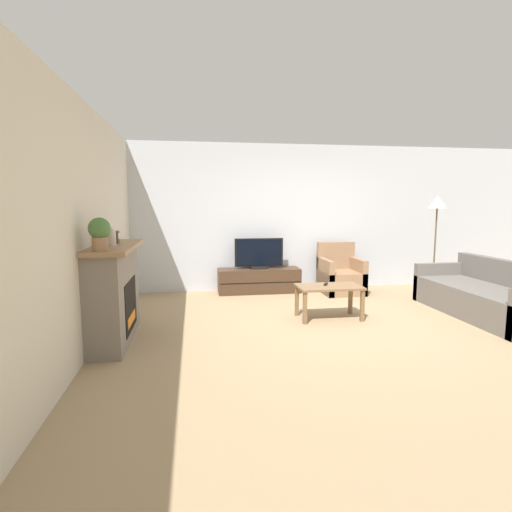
{
  "coord_description": "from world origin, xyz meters",
  "views": [
    {
      "loc": [
        -1.83,
        -5.04,
        1.6
      ],
      "look_at": [
        -0.94,
        0.66,
        0.85
      ],
      "focal_mm": 28.0,
      "sensor_mm": 36.0,
      "label": 1
    }
  ],
  "objects_px": {
    "potted_plant": "(100,232)",
    "tv": "(259,255)",
    "coffee_table": "(329,291)",
    "mantel_clock": "(116,237)",
    "armchair": "(340,277)",
    "remote": "(326,284)",
    "floor_lamp": "(437,209)",
    "fireplace": "(114,292)",
    "mantel_vase_left": "(104,239)",
    "mantel_vase_centre_left": "(111,237)",
    "couch": "(487,298)",
    "tv_stand": "(259,280)"
  },
  "relations": [
    {
      "from": "armchair",
      "to": "couch",
      "type": "xyz_separation_m",
      "value": [
        1.54,
        -1.79,
        -0.03
      ]
    },
    {
      "from": "potted_plant",
      "to": "floor_lamp",
      "type": "xyz_separation_m",
      "value": [
        5.1,
        2.25,
        0.18
      ]
    },
    {
      "from": "coffee_table",
      "to": "mantel_clock",
      "type": "bearing_deg",
      "value": -173.6
    },
    {
      "from": "fireplace",
      "to": "tv_stand",
      "type": "height_order",
      "value": "fireplace"
    },
    {
      "from": "mantel_vase_centre_left",
      "to": "mantel_clock",
      "type": "height_order",
      "value": "mantel_vase_centre_left"
    },
    {
      "from": "mantel_clock",
      "to": "remote",
      "type": "relative_size",
      "value": 0.99
    },
    {
      "from": "mantel_vase_left",
      "to": "coffee_table",
      "type": "distance_m",
      "value": 3.05
    },
    {
      "from": "mantel_clock",
      "to": "tv_stand",
      "type": "height_order",
      "value": "mantel_clock"
    },
    {
      "from": "mantel_vase_centre_left",
      "to": "potted_plant",
      "type": "bearing_deg",
      "value": -90.0
    },
    {
      "from": "remote",
      "to": "tv_stand",
      "type": "bearing_deg",
      "value": 137.74
    },
    {
      "from": "tv",
      "to": "potted_plant",
      "type": "bearing_deg",
      "value": -125.44
    },
    {
      "from": "fireplace",
      "to": "mantel_vase_left",
      "type": "relative_size",
      "value": 6.7
    },
    {
      "from": "mantel_vase_centre_left",
      "to": "remote",
      "type": "relative_size",
      "value": 1.43
    },
    {
      "from": "mantel_vase_centre_left",
      "to": "tv_stand",
      "type": "distance_m",
      "value": 3.33
    },
    {
      "from": "tv_stand",
      "to": "floor_lamp",
      "type": "bearing_deg",
      "value": -12.69
    },
    {
      "from": "fireplace",
      "to": "potted_plant",
      "type": "xyz_separation_m",
      "value": [
        0.02,
        -0.65,
        0.75
      ]
    },
    {
      "from": "mantel_vase_centre_left",
      "to": "potted_plant",
      "type": "distance_m",
      "value": 0.54
    },
    {
      "from": "potted_plant",
      "to": "tv",
      "type": "relative_size",
      "value": 0.38
    },
    {
      "from": "tv",
      "to": "armchair",
      "type": "distance_m",
      "value": 1.53
    },
    {
      "from": "mantel_clock",
      "to": "floor_lamp",
      "type": "relative_size",
      "value": 0.09
    },
    {
      "from": "armchair",
      "to": "remote",
      "type": "distance_m",
      "value": 1.71
    },
    {
      "from": "potted_plant",
      "to": "remote",
      "type": "xyz_separation_m",
      "value": [
        2.75,
        1.19,
        -0.85
      ]
    },
    {
      "from": "mantel_clock",
      "to": "armchair",
      "type": "xyz_separation_m",
      "value": [
        3.54,
        1.89,
        -0.92
      ]
    },
    {
      "from": "floor_lamp",
      "to": "tv_stand",
      "type": "bearing_deg",
      "value": 167.31
    },
    {
      "from": "armchair",
      "to": "floor_lamp",
      "type": "distance_m",
      "value": 2.02
    },
    {
      "from": "armchair",
      "to": "couch",
      "type": "distance_m",
      "value": 2.37
    },
    {
      "from": "mantel_vase_centre_left",
      "to": "couch",
      "type": "distance_m",
      "value": 5.19
    },
    {
      "from": "potted_plant",
      "to": "tv_stand",
      "type": "bearing_deg",
      "value": 54.58
    },
    {
      "from": "mantel_vase_centre_left",
      "to": "fireplace",
      "type": "bearing_deg",
      "value": 98.36
    },
    {
      "from": "mantel_vase_left",
      "to": "floor_lamp",
      "type": "xyz_separation_m",
      "value": [
        5.1,
        2.05,
        0.27
      ]
    },
    {
      "from": "coffee_table",
      "to": "remote",
      "type": "height_order",
      "value": "remote"
    },
    {
      "from": "mantel_vase_centre_left",
      "to": "remote",
      "type": "distance_m",
      "value": 2.93
    },
    {
      "from": "fireplace",
      "to": "couch",
      "type": "bearing_deg",
      "value": 2.78
    },
    {
      "from": "fireplace",
      "to": "mantel_vase_left",
      "type": "distance_m",
      "value": 0.81
    },
    {
      "from": "mantel_clock",
      "to": "tv_stand",
      "type": "xyz_separation_m",
      "value": [
        2.08,
        2.12,
        -0.99
      ]
    },
    {
      "from": "coffee_table",
      "to": "couch",
      "type": "distance_m",
      "value": 2.32
    },
    {
      "from": "tv",
      "to": "remote",
      "type": "height_order",
      "value": "tv"
    },
    {
      "from": "tv_stand",
      "to": "coffee_table",
      "type": "xyz_separation_m",
      "value": [
        0.7,
        -1.81,
        0.18
      ]
    },
    {
      "from": "couch",
      "to": "mantel_clock",
      "type": "bearing_deg",
      "value": -178.93
    },
    {
      "from": "armchair",
      "to": "mantel_vase_centre_left",
      "type": "bearing_deg",
      "value": -148.66
    },
    {
      "from": "mantel_clock",
      "to": "potted_plant",
      "type": "bearing_deg",
      "value": -90.05
    },
    {
      "from": "coffee_table",
      "to": "couch",
      "type": "bearing_deg",
      "value": -5.39
    },
    {
      "from": "fireplace",
      "to": "coffee_table",
      "type": "bearing_deg",
      "value": 9.44
    },
    {
      "from": "mantel_clock",
      "to": "remote",
      "type": "height_order",
      "value": "mantel_clock"
    },
    {
      "from": "tv",
      "to": "fireplace",
      "type": "bearing_deg",
      "value": -132.71
    },
    {
      "from": "mantel_clock",
      "to": "floor_lamp",
      "type": "distance_m",
      "value": 5.3
    },
    {
      "from": "coffee_table",
      "to": "potted_plant",
      "type": "bearing_deg",
      "value": -158.13
    },
    {
      "from": "tv",
      "to": "floor_lamp",
      "type": "distance_m",
      "value": 3.2
    },
    {
      "from": "mantel_vase_left",
      "to": "remote",
      "type": "relative_size",
      "value": 1.5
    },
    {
      "from": "fireplace",
      "to": "armchair",
      "type": "bearing_deg",
      "value": 29.85
    }
  ]
}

